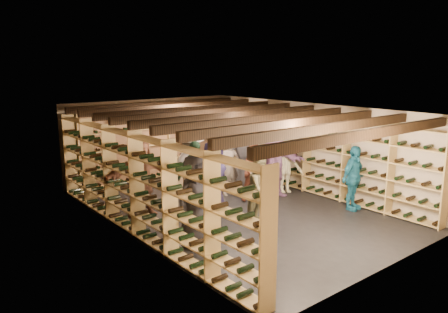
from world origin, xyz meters
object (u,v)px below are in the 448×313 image
crate_loose (203,191)px  person_1 (211,196)px  person_9 (191,167)px  person_10 (194,175)px  person_8 (255,172)px  person_12 (244,155)px  person_6 (213,177)px  person_0 (196,201)px  person_11 (274,163)px  person_3 (286,166)px  person_4 (353,178)px  person_2 (260,189)px  person_5 (141,176)px  person_7 (230,167)px  crate_stack_right (216,179)px  crate_stack_left (178,176)px

crate_loose → person_1: (-1.48, -2.33, 0.69)m
person_1 → person_9: 2.12m
person_9 → person_10: bearing=-123.8°
person_8 → person_12: bearing=75.8°
person_6 → person_10: bearing=101.1°
person_9 → person_0: bearing=-129.8°
person_11 → person_12: size_ratio=0.95×
crate_loose → person_11: person_11 is taller
person_6 → person_11: 2.02m
person_3 → person_11: (-0.54, -0.08, 0.16)m
person_4 → person_9: 3.95m
person_0 → person_11: bearing=17.9°
crate_loose → person_10: 1.45m
crate_loose → person_1: person_1 is taller
crate_loose → person_4: (2.03, -3.29, 0.69)m
person_9 → person_2: bearing=-87.0°
person_1 → person_8: size_ratio=1.05×
crate_loose → person_0: bearing=-128.0°
person_9 → person_12: size_ratio=0.97×
person_4 → person_5: size_ratio=0.85×
person_5 → person_11: (3.39, -0.93, -0.01)m
person_1 → person_3: bearing=20.2°
person_0 → person_7: size_ratio=1.19×
crate_stack_right → person_4: size_ratio=0.36×
person_11 → person_12: (-0.09, 1.08, 0.05)m
person_9 → person_10: person_9 is taller
person_3 → person_11: person_11 is taller
crate_stack_right → person_12: (0.62, -0.49, 0.69)m
crate_stack_left → person_4: size_ratio=0.33×
person_2 → person_0: bearing=172.6°
crate_stack_left → crate_stack_right: size_ratio=0.90×
person_2 → person_3: bearing=16.4°
person_8 → person_4: bearing=-42.7°
person_0 → person_3: (3.96, 1.41, -0.15)m
person_8 → person_11: size_ratio=0.82×
crate_stack_left → person_9: 1.80m
person_0 → person_9: bearing=54.3°
person_7 → person_10: person_10 is taller
person_4 → person_7: bearing=111.3°
person_0 → person_12: bearing=32.6°
crate_stack_right → person_11: size_ratio=0.32×
crate_stack_right → person_2: (-0.85, -2.70, 0.49)m
crate_stack_right → person_1: 3.32m
crate_stack_right → person_12: bearing=-38.5°
person_3 → person_12: 1.20m
crate_stack_left → person_6: bearing=-104.7°
person_12 → person_0: bearing=-124.2°
person_2 → person_11: bearing=22.3°
person_1 → person_12: (2.70, 2.04, 0.17)m
person_3 → person_5: bearing=-171.7°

